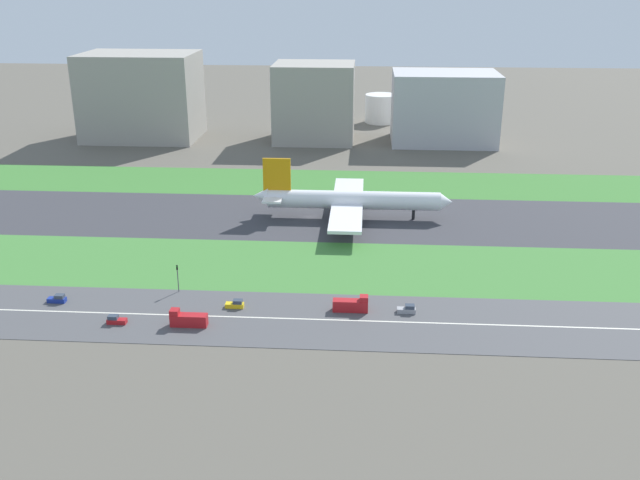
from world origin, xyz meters
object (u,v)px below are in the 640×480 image
at_px(car_4, 407,309).
at_px(car_0, 58,299).
at_px(car_2, 235,304).
at_px(hangar_building, 314,102).
at_px(truck_0, 352,305).
at_px(fuel_tank_centre, 381,109).
at_px(truck_1, 188,319).
at_px(terminal_building, 142,96).
at_px(airliner, 348,200).
at_px(car_3, 116,320).
at_px(traffic_light, 178,276).
at_px(office_tower, 444,108).
at_px(fuel_tank_west, 328,110).

xyz_separation_m(car_4, car_0, (-85.27, 0.00, 0.00)).
bearing_deg(car_2, hangar_building, 88.23).
relative_size(truck_0, car_2, 1.91).
bearing_deg(fuel_tank_centre, hangar_building, -125.74).
xyz_separation_m(truck_1, terminal_building, (-68.17, 192.00, 18.49)).
bearing_deg(car_4, airliner, 103.26).
xyz_separation_m(car_3, truck_1, (16.82, -0.00, 0.75)).
bearing_deg(car_3, car_4, -171.54).
xyz_separation_m(car_3, fuel_tank_centre, (64.00, 237.00, 6.54)).
distance_m(terminal_building, fuel_tank_centre, 124.46).
bearing_deg(hangar_building, car_3, -99.35).
distance_m(car_4, truck_1, 51.40).
bearing_deg(hangar_building, fuel_tank_centre, 54.26).
height_order(traffic_light, office_tower, office_tower).
bearing_deg(hangar_building, terminal_building, 180.00).
bearing_deg(car_2, fuel_tank_west, 87.58).
xyz_separation_m(car_3, car_2, (26.00, 10.00, 0.00)).
xyz_separation_m(fuel_tank_west, fuel_tank_centre, (28.42, 0.00, 1.06)).
bearing_deg(traffic_light, car_4, -7.96).
bearing_deg(truck_0, fuel_tank_west, 94.63).
relative_size(car_2, fuel_tank_centre, 0.26).
xyz_separation_m(car_3, hangar_building, (31.62, 192.00, 17.18)).
relative_size(truck_0, car_0, 1.91).
height_order(car_2, office_tower, office_tower).
bearing_deg(car_0, hangar_building, 74.74).
relative_size(car_3, fuel_tank_west, 0.26).
height_order(traffic_light, terminal_building, terminal_building).
bearing_deg(hangar_building, car_0, -105.26).
bearing_deg(traffic_light, fuel_tank_centre, 76.16).
relative_size(truck_1, fuel_tank_west, 0.49).
distance_m(hangar_building, fuel_tank_centre, 56.45).
xyz_separation_m(terminal_building, office_tower, (143.81, 0.00, -3.82)).
bearing_deg(car_4, fuel_tank_centre, 90.82).
relative_size(car_4, truck_1, 0.52).
relative_size(truck_0, fuel_tank_west, 0.49).
distance_m(truck_0, car_0, 72.02).
height_order(truck_0, fuel_tank_west, fuel_tank_west).
height_order(car_3, traffic_light, traffic_light).
relative_size(car_0, terminal_building, 0.08).
distance_m(car_2, car_0, 44.04).
height_order(fuel_tank_west, fuel_tank_centre, fuel_tank_centre).
distance_m(car_4, traffic_light, 57.85).
relative_size(car_4, car_2, 1.00).
height_order(car_4, terminal_building, terminal_building).
height_order(truck_0, hangar_building, hangar_building).
xyz_separation_m(truck_1, fuel_tank_west, (18.76, 237.00, 4.73)).
bearing_deg(fuel_tank_west, truck_0, -85.37).
bearing_deg(airliner, car_4, -76.74).
distance_m(car_3, hangar_building, 195.34).
distance_m(car_0, office_tower, 213.47).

